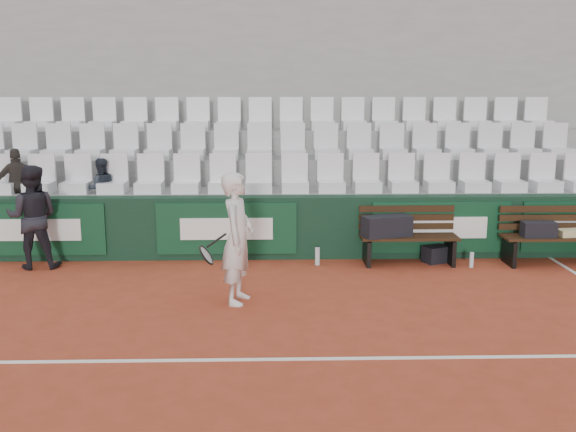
# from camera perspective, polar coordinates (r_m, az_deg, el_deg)

# --- Properties ---
(ground) EXTENTS (80.00, 80.00, 0.00)m
(ground) POSITION_cam_1_polar(r_m,az_deg,el_deg) (6.64, -5.91, -12.63)
(ground) COLOR #A63E25
(ground) RESTS_ON ground
(court_baseline) EXTENTS (18.00, 0.06, 0.01)m
(court_baseline) POSITION_cam_1_polar(r_m,az_deg,el_deg) (6.64, -5.91, -12.60)
(court_baseline) COLOR white
(court_baseline) RESTS_ON ground
(back_barrier) EXTENTS (18.00, 0.34, 1.00)m
(back_barrier) POSITION_cam_1_polar(r_m,az_deg,el_deg) (10.29, -3.92, -1.02)
(back_barrier) COLOR #10311F
(back_barrier) RESTS_ON ground
(grandstand_tier_front) EXTENTS (18.00, 0.95, 1.00)m
(grandstand_tier_front) POSITION_cam_1_polar(r_m,az_deg,el_deg) (10.91, -4.14, -0.32)
(grandstand_tier_front) COLOR gray
(grandstand_tier_front) RESTS_ON ground
(grandstand_tier_mid) EXTENTS (18.00, 0.95, 1.45)m
(grandstand_tier_mid) POSITION_cam_1_polar(r_m,az_deg,el_deg) (11.80, -3.95, 1.67)
(grandstand_tier_mid) COLOR gray
(grandstand_tier_mid) RESTS_ON ground
(grandstand_tier_back) EXTENTS (18.00, 0.95, 1.90)m
(grandstand_tier_back) POSITION_cam_1_polar(r_m,az_deg,el_deg) (12.71, -3.79, 3.39)
(grandstand_tier_back) COLOR gray
(grandstand_tier_back) RESTS_ON ground
(grandstand_rear_wall) EXTENTS (18.00, 0.30, 4.40)m
(grandstand_rear_wall) POSITION_cam_1_polar(r_m,az_deg,el_deg) (13.22, -3.75, 9.13)
(grandstand_rear_wall) COLOR #969694
(grandstand_rear_wall) RESTS_ON ground
(seat_row_front) EXTENTS (11.90, 0.44, 0.63)m
(seat_row_front) POSITION_cam_1_polar(r_m,az_deg,el_deg) (10.60, -4.25, 3.81)
(seat_row_front) COLOR white
(seat_row_front) RESTS_ON grandstand_tier_front
(seat_row_mid) EXTENTS (11.90, 0.44, 0.63)m
(seat_row_mid) POSITION_cam_1_polar(r_m,az_deg,el_deg) (11.50, -4.06, 6.64)
(seat_row_mid) COLOR silver
(seat_row_mid) RESTS_ON grandstand_tier_mid
(seat_row_back) EXTENTS (11.90, 0.44, 0.63)m
(seat_row_back) POSITION_cam_1_polar(r_m,az_deg,el_deg) (12.42, -3.90, 9.06)
(seat_row_back) COLOR silver
(seat_row_back) RESTS_ON grandstand_tier_back
(bench_left) EXTENTS (1.50, 0.56, 0.45)m
(bench_left) POSITION_cam_1_polar(r_m,az_deg,el_deg) (10.14, 10.66, -2.97)
(bench_left) COLOR #321D0F
(bench_left) RESTS_ON ground
(bench_right) EXTENTS (1.50, 0.56, 0.45)m
(bench_right) POSITION_cam_1_polar(r_m,az_deg,el_deg) (10.75, 22.32, -2.82)
(bench_right) COLOR #341E0F
(bench_right) RESTS_ON ground
(sports_bag_left) EXTENTS (0.80, 0.52, 0.32)m
(sports_bag_left) POSITION_cam_1_polar(r_m,az_deg,el_deg) (9.97, 8.78, -0.89)
(sports_bag_left) COLOR black
(sports_bag_left) RESTS_ON bench_left
(sports_bag_right) EXTENTS (0.50, 0.24, 0.23)m
(sports_bag_right) POSITION_cam_1_polar(r_m,az_deg,el_deg) (10.54, 21.39, -1.12)
(sports_bag_right) COLOR black
(sports_bag_right) RESTS_ON bench_right
(towel) EXTENTS (0.38, 0.29, 0.10)m
(towel) POSITION_cam_1_polar(r_m,az_deg,el_deg) (10.80, 23.75, -1.38)
(towel) COLOR tan
(towel) RESTS_ON bench_right
(sports_bag_ground) EXTENTS (0.50, 0.41, 0.26)m
(sports_bag_ground) POSITION_cam_1_polar(r_m,az_deg,el_deg) (10.37, 13.12, -3.30)
(sports_bag_ground) COLOR black
(sports_bag_ground) RESTS_ON ground
(water_bottle_near) EXTENTS (0.08, 0.08, 0.27)m
(water_bottle_near) POSITION_cam_1_polar(r_m,az_deg,el_deg) (9.95, 2.63, -3.58)
(water_bottle_near) COLOR silver
(water_bottle_near) RESTS_ON ground
(water_bottle_far) EXTENTS (0.07, 0.07, 0.23)m
(water_bottle_far) POSITION_cam_1_polar(r_m,az_deg,el_deg) (10.19, 16.00, -3.77)
(water_bottle_far) COLOR silver
(water_bottle_far) RESTS_ON ground
(tennis_player) EXTENTS (0.75, 0.67, 1.67)m
(tennis_player) POSITION_cam_1_polar(r_m,az_deg,el_deg) (8.08, -4.51, -2.00)
(tennis_player) COLOR silver
(tennis_player) RESTS_ON ground
(ball_kid) EXTENTS (0.83, 0.68, 1.57)m
(ball_kid) POSITION_cam_1_polar(r_m,az_deg,el_deg) (10.38, -21.76, -0.08)
(ball_kid) COLOR black
(ball_kid) RESTS_ON ground
(spectator_b) EXTENTS (0.75, 0.55, 1.18)m
(spectator_b) POSITION_cam_1_polar(r_m,az_deg,el_deg) (11.40, -23.04, 4.86)
(spectator_b) COLOR #2F2925
(spectator_b) RESTS_ON grandstand_tier_front
(spectator_c) EXTENTS (0.59, 0.53, 1.02)m
(spectator_c) POSITION_cam_1_polar(r_m,az_deg,el_deg) (10.98, -16.40, 4.66)
(spectator_c) COLOR #202630
(spectator_c) RESTS_ON grandstand_tier_front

